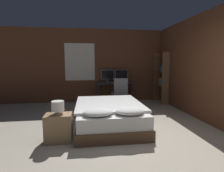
{
  "coord_description": "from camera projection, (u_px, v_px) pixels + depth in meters",
  "views": [
    {
      "loc": [
        -0.87,
        -2.59,
        1.45
      ],
      "look_at": [
        -0.12,
        2.69,
        0.75
      ],
      "focal_mm": 28.0,
      "sensor_mm": 36.0,
      "label": 1
    }
  ],
  "objects": [
    {
      "name": "ground_plane",
      "position": [
        143.0,
        153.0,
        2.85
      ],
      "size": [
        20.0,
        20.0,
        0.0
      ],
      "primitive_type": "plane",
      "color": "#B2A893"
    },
    {
      "name": "wall_back",
      "position": [
        110.0,
        66.0,
        6.63
      ],
      "size": [
        12.0,
        0.08,
        2.7
      ],
      "color": "brown",
      "rests_on": "ground_plane"
    },
    {
      "name": "wall_side_right",
      "position": [
        201.0,
        67.0,
        4.43
      ],
      "size": [
        0.06,
        12.0,
        2.7
      ],
      "color": "brown",
      "rests_on": "ground_plane"
    },
    {
      "name": "bed",
      "position": [
        109.0,
        115.0,
        4.03
      ],
      "size": [
        1.5,
        2.02,
        0.61
      ],
      "color": "brown",
      "rests_on": "ground_plane"
    },
    {
      "name": "nightstand",
      "position": [
        59.0,
        128.0,
        3.24
      ],
      "size": [
        0.48,
        0.34,
        0.52
      ],
      "color": "#997551",
      "rests_on": "ground_plane"
    },
    {
      "name": "bedside_lamp",
      "position": [
        58.0,
        106.0,
        3.18
      ],
      "size": [
        0.22,
        0.22,
        0.25
      ],
      "color": "gray",
      "rests_on": "nightstand"
    },
    {
      "name": "desk",
      "position": [
        115.0,
        85.0,
        6.38
      ],
      "size": [
        1.35,
        0.6,
        0.75
      ],
      "color": "#38383D",
      "rests_on": "ground_plane"
    },
    {
      "name": "monitor_left",
      "position": [
        107.0,
        75.0,
        6.49
      ],
      "size": [
        0.49,
        0.16,
        0.45
      ],
      "color": "#B7B7BC",
      "rests_on": "desk"
    },
    {
      "name": "monitor_right",
      "position": [
        121.0,
        75.0,
        6.57
      ],
      "size": [
        0.49,
        0.16,
        0.45
      ],
      "color": "#B7B7BC",
      "rests_on": "desk"
    },
    {
      "name": "keyboard",
      "position": [
        116.0,
        83.0,
        6.18
      ],
      "size": [
        0.35,
        0.13,
        0.02
      ],
      "color": "#B7B7BC",
      "rests_on": "desk"
    },
    {
      "name": "computer_mouse",
      "position": [
        124.0,
        82.0,
        6.21
      ],
      "size": [
        0.07,
        0.05,
        0.04
      ],
      "color": "#B7B7BC",
      "rests_on": "desk"
    },
    {
      "name": "office_chair",
      "position": [
        120.0,
        95.0,
        5.75
      ],
      "size": [
        0.52,
        0.52,
        0.97
      ],
      "color": "black",
      "rests_on": "ground_plane"
    },
    {
      "name": "bookshelf",
      "position": [
        162.0,
        76.0,
        6.34
      ],
      "size": [
        0.27,
        0.79,
        1.84
      ],
      "color": "brown",
      "rests_on": "ground_plane"
    }
  ]
}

